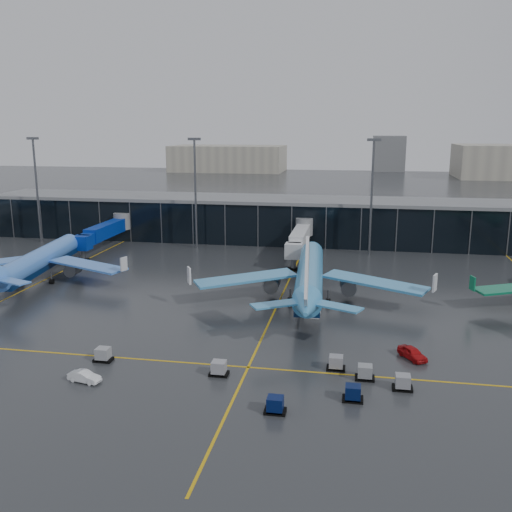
% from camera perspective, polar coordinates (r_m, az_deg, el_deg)
% --- Properties ---
extents(ground, '(600.00, 600.00, 0.00)m').
position_cam_1_polar(ground, '(84.98, -5.51, -6.49)').
color(ground, '#282B2D').
rests_on(ground, ground).
extents(terminal_pier, '(142.00, 17.00, 10.70)m').
position_cam_1_polar(terminal_pier, '(142.65, 1.16, 3.73)').
color(terminal_pier, black).
rests_on(terminal_pier, ground).
extents(jet_bridges, '(94.00, 27.50, 7.20)m').
position_cam_1_polar(jet_bridges, '(135.04, -15.01, 2.40)').
color(jet_bridges, '#595B60').
rests_on(jet_bridges, ground).
extents(flood_masts, '(203.00, 0.50, 25.50)m').
position_cam_1_polar(flood_masts, '(129.02, 2.54, 6.51)').
color(flood_masts, '#595B60').
rests_on(flood_masts, ground).
extents(distant_hangars, '(260.00, 71.00, 22.00)m').
position_cam_1_polar(distant_hangars, '(348.80, 14.97, 9.28)').
color(distant_hangars, '#B2AD99').
rests_on(distant_hangars, ground).
extents(taxi_lines, '(220.00, 120.00, 0.02)m').
position_cam_1_polar(taxi_lines, '(92.88, 2.24, -4.73)').
color(taxi_lines, gold).
rests_on(taxi_lines, ground).
extents(airliner_arkefly, '(41.11, 45.45, 12.66)m').
position_cam_1_polar(airliner_arkefly, '(111.89, -20.92, 0.80)').
color(airliner_arkefly, '#4581E4').
rests_on(airliner_arkefly, ground).
extents(airliner_klm_near, '(42.08, 47.19, 13.78)m').
position_cam_1_polar(airliner_klm_near, '(93.11, 5.44, -0.34)').
color(airliner_klm_near, '#4097D3').
rests_on(airliner_klm_near, ground).
extents(baggage_carts, '(37.70, 13.06, 1.70)m').
position_cam_1_polar(baggage_carts, '(65.15, 3.45, -11.95)').
color(baggage_carts, black).
rests_on(baggage_carts, ground).
extents(mobile_airstair, '(2.22, 3.21, 3.45)m').
position_cam_1_polar(mobile_airstair, '(87.25, 5.70, -5.44)').
color(mobile_airstair, silver).
rests_on(mobile_airstair, ground).
extents(service_van_red, '(3.88, 4.66, 1.50)m').
position_cam_1_polar(service_van_red, '(73.84, 15.37, -9.34)').
color(service_van_red, '#B30D10').
rests_on(service_van_red, ground).
extents(service_van_white, '(4.04, 2.06, 1.27)m').
position_cam_1_polar(service_van_white, '(68.13, -16.78, -11.47)').
color(service_van_white, white).
rests_on(service_van_white, ground).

